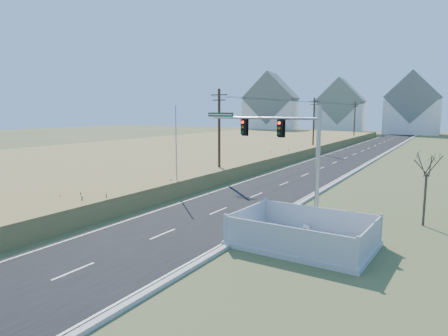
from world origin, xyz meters
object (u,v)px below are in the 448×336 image
traffic_signal_mast (291,149)px  fence_enclosure (303,240)px  bare_tree (427,163)px  flagpole (176,160)px  open_sign (306,230)px

traffic_signal_mast → fence_enclosure: 7.07m
traffic_signal_mast → bare_tree: 8.01m
traffic_signal_mast → flagpole: flagpole is taller
fence_enclosure → traffic_signal_mast: bearing=120.6°
open_sign → bare_tree: bearing=75.5°
traffic_signal_mast → flagpole: (-10.43, 1.72, -1.52)m
flagpole → bare_tree: (18.15, 0.31, 0.90)m
fence_enclosure → flagpole: bearing=155.5°
open_sign → flagpole: (-12.67, 5.02, 2.60)m
flagpole → traffic_signal_mast: bearing=-9.4°
open_sign → traffic_signal_mast: bearing=155.5°
traffic_signal_mast → flagpole: bearing=178.4°
fence_enclosure → bare_tree: size_ratio=1.51×
open_sign → flagpole: bearing=-170.3°
bare_tree → fence_enclosure: bearing=-125.3°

